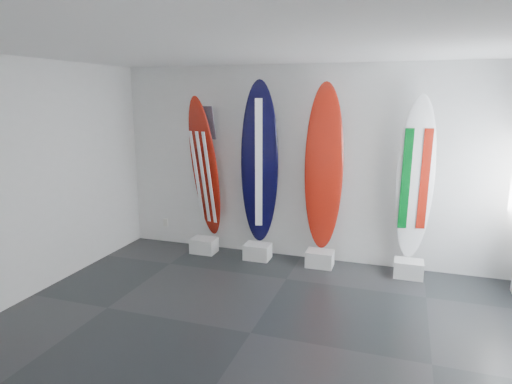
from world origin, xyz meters
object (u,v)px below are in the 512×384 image
(surfboard_usa, at_px, (205,168))
(surfboard_italy, at_px, (415,179))
(surfboard_navy, at_px, (260,164))
(surfboard_swiss, at_px, (324,168))

(surfboard_usa, xyz_separation_m, surfboard_italy, (3.20, 0.00, 0.01))
(surfboard_usa, height_order, surfboard_navy, surfboard_navy)
(surfboard_usa, relative_size, surfboard_navy, 0.92)
(surfboard_usa, bearing_deg, surfboard_italy, 15.91)
(surfboard_italy, bearing_deg, surfboard_usa, 167.27)
(surfboard_usa, distance_m, surfboard_italy, 3.20)
(surfboard_usa, relative_size, surfboard_swiss, 0.93)
(surfboard_swiss, height_order, surfboard_italy, surfboard_swiss)
(surfboard_italy, bearing_deg, surfboard_swiss, 167.27)
(surfboard_usa, distance_m, surfboard_swiss, 1.93)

